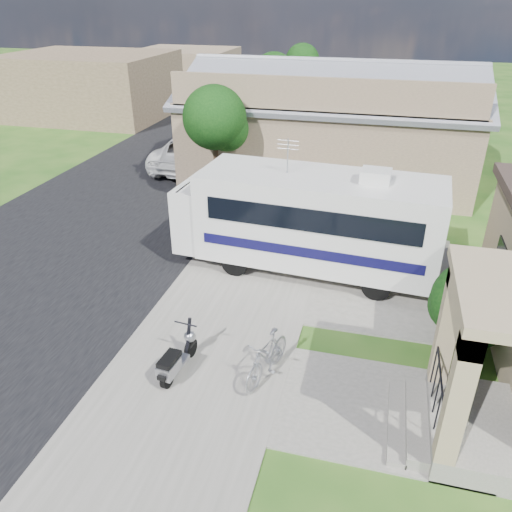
% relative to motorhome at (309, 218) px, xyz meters
% --- Properties ---
extents(ground, '(120.00, 120.00, 0.00)m').
position_rel_motorhome_xyz_m(ground, '(-0.58, -4.45, -1.69)').
color(ground, '#1E4A13').
extents(street_slab, '(9.00, 80.00, 0.02)m').
position_rel_motorhome_xyz_m(street_slab, '(-8.08, 5.55, -1.68)').
color(street_slab, black).
rests_on(street_slab, ground).
extents(sidewalk_slab, '(4.00, 80.00, 0.06)m').
position_rel_motorhome_xyz_m(sidewalk_slab, '(-1.58, 5.55, -1.66)').
color(sidewalk_slab, slate).
rests_on(sidewalk_slab, ground).
extents(driveway_slab, '(7.00, 6.00, 0.05)m').
position_rel_motorhome_xyz_m(driveway_slab, '(0.92, 0.05, -1.66)').
color(driveway_slab, slate).
rests_on(driveway_slab, ground).
extents(walk_slab, '(4.00, 3.00, 0.05)m').
position_rel_motorhome_xyz_m(walk_slab, '(2.42, -5.45, -1.66)').
color(walk_slab, slate).
rests_on(walk_slab, ground).
extents(warehouse, '(12.50, 8.40, 5.04)m').
position_rel_motorhome_xyz_m(warehouse, '(-0.58, 9.52, 0.30)').
color(warehouse, brown).
rests_on(warehouse, ground).
extents(distant_bldg_far, '(10.00, 8.00, 4.00)m').
position_rel_motorhome_xyz_m(distant_bldg_far, '(-17.58, 17.55, 0.31)').
color(distant_bldg_far, brown).
rests_on(distant_bldg_far, ground).
extents(distant_bldg_near, '(8.00, 7.00, 3.20)m').
position_rel_motorhome_xyz_m(distant_bldg_near, '(-15.58, 29.55, -0.09)').
color(distant_bldg_near, brown).
rests_on(distant_bldg_near, ground).
extents(street_tree_a, '(2.44, 2.40, 4.58)m').
position_rel_motorhome_xyz_m(street_tree_a, '(-4.28, 4.60, 1.56)').
color(street_tree_a, '#301F15').
rests_on(street_tree_a, ground).
extents(street_tree_b, '(2.44, 2.40, 4.73)m').
position_rel_motorhome_xyz_m(street_tree_b, '(-4.28, 14.60, 1.70)').
color(street_tree_b, '#301F15').
rests_on(street_tree_b, ground).
extents(street_tree_c, '(2.44, 2.40, 4.42)m').
position_rel_motorhome_xyz_m(street_tree_c, '(-4.28, 23.60, 1.42)').
color(street_tree_c, '#301F15').
rests_on(street_tree_c, ground).
extents(motorhome, '(7.82, 2.94, 3.93)m').
position_rel_motorhome_xyz_m(motorhome, '(0.00, 0.00, 0.00)').
color(motorhome, silver).
rests_on(motorhome, ground).
extents(shrub, '(2.08, 1.98, 2.55)m').
position_rel_motorhome_xyz_m(shrub, '(4.34, -2.66, -0.38)').
color(shrub, '#301F15').
rests_on(shrub, ground).
extents(scooter, '(0.56, 1.57, 1.03)m').
position_rel_motorhome_xyz_m(scooter, '(-1.95, -5.50, -1.22)').
color(scooter, black).
rests_on(scooter, ground).
extents(bicycle, '(0.97, 1.85, 1.07)m').
position_rel_motorhome_xyz_m(bicycle, '(-0.02, -5.08, -1.15)').
color(bicycle, '#93949A').
rests_on(bicycle, ground).
extents(pickup_truck, '(2.81, 5.95, 1.64)m').
position_rel_motorhome_xyz_m(pickup_truck, '(-6.87, 8.73, -0.87)').
color(pickup_truck, silver).
rests_on(pickup_truck, ground).
extents(van, '(3.59, 6.40, 1.75)m').
position_rel_motorhome_xyz_m(van, '(-6.88, 15.30, -0.81)').
color(van, silver).
rests_on(van, ground).
extents(garden_hose, '(0.43, 0.43, 0.19)m').
position_rel_motorhome_xyz_m(garden_hose, '(3.20, -4.80, -1.59)').
color(garden_hose, '#166F2F').
rests_on(garden_hose, ground).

